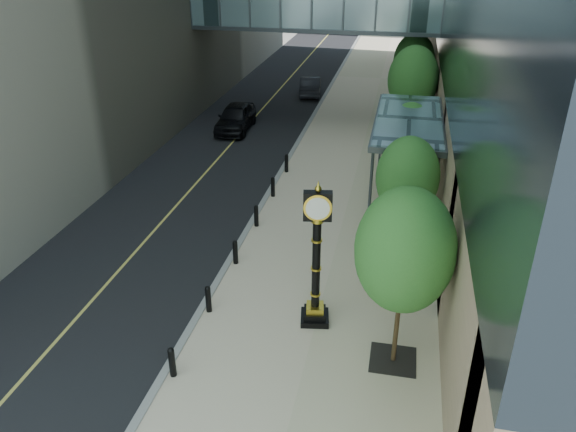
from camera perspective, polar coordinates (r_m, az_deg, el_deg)
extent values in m
plane|color=gray|center=(16.15, -3.53, -19.69)|extent=(320.00, 320.00, 0.00)
cube|color=black|center=(52.96, 0.49, 14.17)|extent=(8.00, 180.00, 0.02)
cube|color=beige|center=(52.01, 9.41, 13.61)|extent=(8.00, 180.00, 0.06)
cube|color=gray|center=(52.33, 4.92, 13.95)|extent=(0.25, 180.00, 0.07)
cube|color=#44676D|center=(39.35, 2.94, 20.76)|extent=(17.00, 4.00, 3.00)
cube|color=#383F44|center=(39.53, 2.89, 18.67)|extent=(17.00, 4.20, 0.25)
cube|color=#383F44|center=(25.76, 12.19, 9.36)|extent=(3.00, 8.00, 0.25)
cube|color=#44676D|center=(25.72, 12.23, 9.67)|extent=(2.80, 7.80, 0.06)
cylinder|color=#383F44|center=(23.06, 8.32, 1.98)|extent=(0.12, 0.12, 4.20)
cylinder|color=#383F44|center=(29.94, 9.42, 7.83)|extent=(0.12, 0.12, 4.20)
cylinder|color=black|center=(17.20, -11.68, -14.45)|extent=(0.20, 0.20, 0.90)
cylinder|color=black|center=(19.51, -8.09, -8.46)|extent=(0.20, 0.20, 0.90)
cylinder|color=black|center=(22.04, -5.37, -3.78)|extent=(0.20, 0.20, 0.90)
cylinder|color=black|center=(24.73, -3.24, -0.07)|extent=(0.20, 0.20, 0.90)
cylinder|color=black|center=(27.52, -1.54, 2.89)|extent=(0.20, 0.20, 0.90)
cylinder|color=black|center=(30.40, -0.16, 5.30)|extent=(0.20, 0.20, 0.90)
cube|color=black|center=(17.94, 10.61, -14.14)|extent=(1.40, 1.40, 0.02)
cylinder|color=#47381E|center=(17.00, 11.04, -10.30)|extent=(0.14, 0.14, 3.04)
ellipsoid|color=#235E22|center=(15.71, 11.79, -3.46)|extent=(2.78, 2.78, 3.71)
cube|color=black|center=(23.27, 11.28, -3.69)|extent=(1.40, 1.40, 0.02)
cylinder|color=#47381E|center=(22.64, 11.57, -0.85)|extent=(0.14, 0.14, 2.63)
ellipsoid|color=#235E22|center=(21.79, 12.06, 3.88)|extent=(2.41, 2.41, 3.21)
cube|color=black|center=(29.08, 11.68, 2.73)|extent=(1.40, 1.40, 0.02)
cylinder|color=#47381E|center=(28.62, 11.89, 4.87)|extent=(0.14, 0.14, 2.37)
ellipsoid|color=#235E22|center=(28.01, 12.25, 8.35)|extent=(2.17, 2.17, 2.90)
cube|color=black|center=(35.13, 11.94, 6.98)|extent=(1.40, 1.40, 0.02)
cylinder|color=#47381E|center=(34.63, 12.19, 9.43)|extent=(0.14, 0.14, 3.17)
ellipsoid|color=#235E22|center=(34.00, 12.60, 13.37)|extent=(2.91, 2.91, 3.88)
cube|color=black|center=(41.31, 12.13, 9.97)|extent=(1.40, 1.40, 0.02)
cylinder|color=#47381E|center=(40.92, 12.34, 11.97)|extent=(0.14, 0.14, 3.01)
ellipsoid|color=#235E22|center=(40.40, 12.67, 15.15)|extent=(2.76, 2.76, 3.68)
cube|color=black|center=(19.13, 2.73, -10.29)|extent=(1.07, 1.07, 0.21)
cube|color=black|center=(19.00, 2.74, -9.79)|extent=(0.83, 0.83, 0.21)
cube|color=gold|center=(18.88, 2.76, -9.29)|extent=(0.65, 0.65, 0.21)
cylinder|color=black|center=(17.93, 2.88, -4.91)|extent=(0.27, 0.27, 3.19)
cube|color=black|center=(16.93, 3.04, 1.03)|extent=(0.91, 0.45, 0.93)
cylinder|color=white|center=(17.09, 3.13, 1.29)|extent=(0.72, 0.16, 0.72)
cylinder|color=white|center=(16.77, 2.94, 0.76)|extent=(0.72, 0.16, 0.72)
sphere|color=gold|center=(16.69, 3.08, 2.78)|extent=(0.21, 0.21, 0.21)
imported|color=#AEA99F|center=(21.83, 7.69, -3.29)|extent=(0.56, 0.38, 1.52)
imported|color=black|center=(37.39, -5.34, 9.95)|extent=(2.22, 5.05, 1.69)
imported|color=black|center=(45.88, 2.31, 13.10)|extent=(2.13, 4.64, 1.47)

